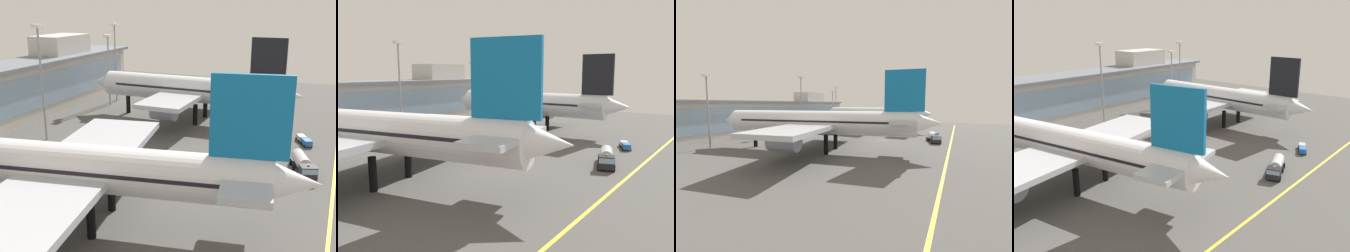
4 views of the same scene
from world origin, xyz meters
The scene contains 10 objects.
ground_plane centered at (0.00, 0.00, 0.00)m, with size 180.00×180.00×0.00m, color #514F4C.
taxiway_centreline_stripe centered at (0.00, -22.00, 0.01)m, with size 144.00×0.50×0.01m, color yellow.
terminal_building centered at (1.62, 53.04, 7.39)m, with size 117.97×14.00×18.98m.
airliner_near_left centered at (-24.96, 9.48, 7.53)m, with size 48.60×61.51×20.59m.
airliner_near_right centered at (27.87, 12.98, 7.58)m, with size 37.27×53.90×20.68m.
fuel_tanker_truck centered at (3.54, -16.90, 1.51)m, with size 9.34×5.41×2.90m.
baggage_tug_near centered at (19.72, -15.53, 0.79)m, with size 5.70×3.87×1.40m.
apron_light_mast_west centered at (33.82, 38.74, 13.21)m, with size 1.80×1.80×19.62m.
apron_light_mast_east centered at (39.12, 39.61, 14.81)m, with size 1.80×1.80×22.45m.
apron_light_mast_far_east centered at (1.32, 35.27, 15.63)m, with size 1.80×1.80×23.94m.
Camera 2 is at (-56.10, -36.60, 16.49)m, focal length 37.63 mm.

